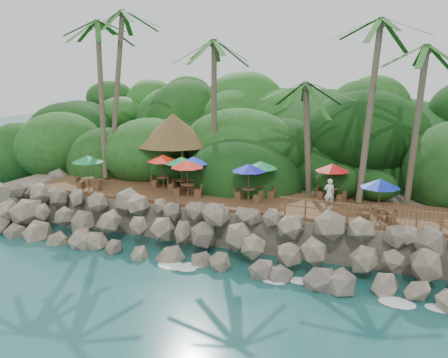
% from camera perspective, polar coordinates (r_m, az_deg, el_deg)
% --- Properties ---
extents(ground, '(140.00, 140.00, 0.00)m').
position_cam_1_polar(ground, '(26.31, -5.08, -9.91)').
color(ground, '#19514F').
rests_on(ground, ground).
extents(land_base, '(32.00, 25.20, 2.10)m').
position_cam_1_polar(land_base, '(40.19, 5.46, -0.39)').
color(land_base, gray).
rests_on(land_base, ground).
extents(jungle_hill, '(44.80, 28.00, 15.40)m').
position_cam_1_polar(jungle_hill, '(47.47, 8.11, 0.26)').
color(jungle_hill, '#143811').
rests_on(jungle_hill, ground).
extents(seawall, '(29.00, 4.00, 2.30)m').
position_cam_1_polar(seawall, '(27.57, -3.20, -6.25)').
color(seawall, gray).
rests_on(seawall, ground).
extents(terrace, '(26.00, 5.00, 0.20)m').
position_cam_1_polar(terrace, '(30.76, 0.00, -2.18)').
color(terrace, brown).
rests_on(terrace, land_base).
extents(jungle_foliage, '(44.00, 16.00, 12.00)m').
position_cam_1_polar(jungle_foliage, '(39.51, 5.00, -2.18)').
color(jungle_foliage, '#143811').
rests_on(jungle_foliage, ground).
extents(foam_line, '(25.20, 0.80, 0.06)m').
position_cam_1_polar(foam_line, '(26.54, -4.78, -9.63)').
color(foam_line, white).
rests_on(foam_line, ground).
extents(palms, '(26.74, 7.29, 12.88)m').
position_cam_1_polar(palms, '(32.09, 2.22, 15.92)').
color(palms, brown).
rests_on(palms, ground).
extents(palapa, '(5.51, 5.51, 4.60)m').
position_cam_1_polar(palapa, '(35.33, -5.78, 5.62)').
color(palapa, brown).
rests_on(palapa, ground).
extents(dining_clusters, '(20.09, 5.25, 2.22)m').
position_cam_1_polar(dining_clusters, '(30.34, -0.34, 1.38)').
color(dining_clusters, brown).
rests_on(dining_clusters, terrace).
extents(railing, '(8.30, 0.10, 1.00)m').
position_cam_1_polar(railing, '(26.30, 15.08, -3.61)').
color(railing, brown).
rests_on(railing, terrace).
extents(waiter, '(0.71, 0.61, 1.65)m').
position_cam_1_polar(waiter, '(28.81, 11.86, -1.59)').
color(waiter, white).
rests_on(waiter, terrace).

